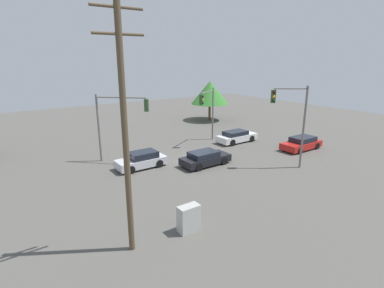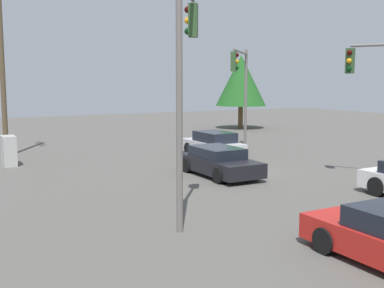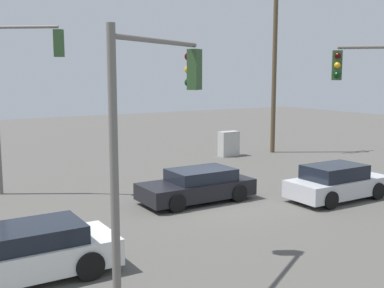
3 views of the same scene
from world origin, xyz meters
The scene contains 8 objects.
ground_plane centered at (0.00, 0.00, 0.00)m, with size 80.00×80.00×0.00m, color #54514C.
sedan_white centered at (-7.73, -3.07, 0.65)m, with size 4.72×1.95×1.31m.
sedan_silver centered at (4.54, -1.81, 0.67)m, with size 4.24×1.90×1.40m.
sedan_dark centered at (-0.28, 0.81, 0.62)m, with size 4.45×2.01×1.26m.
traffic_signal_main centered at (-5.75, 5.40, 4.66)m, with size 2.47×1.91×6.96m.
traffic_signal_cross centered at (-5.05, -4.84, 4.04)m, with size 3.34×2.16×5.89m.
utility_pole_tall centered at (10.03, 8.32, 6.10)m, with size 2.20×0.28×11.58m.
electrical_cabinet centered at (6.84, 8.62, 0.75)m, with size 1.19×0.63×1.49m, color #B2B2AD.
Camera 3 is at (-9.96, -14.57, 4.91)m, focal length 45.00 mm.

